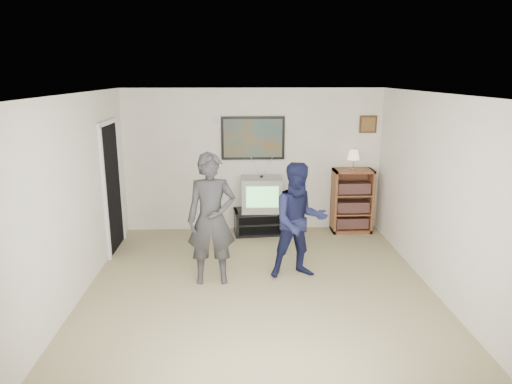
{
  "coord_description": "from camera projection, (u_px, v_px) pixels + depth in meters",
  "views": [
    {
      "loc": [
        -0.26,
        -5.38,
        2.73
      ],
      "look_at": [
        -0.02,
        0.69,
        1.15
      ],
      "focal_mm": 32.0,
      "sensor_mm": 36.0,
      "label": 1
    }
  ],
  "objects": [
    {
      "name": "room_shell",
      "position": [
        258.0,
        191.0,
        5.92
      ],
      "size": [
        4.51,
        5.0,
        2.51
      ],
      "color": "#837653",
      "rests_on": "ground"
    },
    {
      "name": "media_stand",
      "position": [
        259.0,
        222.0,
        8.0
      ],
      "size": [
        0.9,
        0.56,
        0.43
      ],
      "rotation": [
        0.0,
        0.0,
        0.1
      ],
      "color": "black",
      "rests_on": "room_shell"
    },
    {
      "name": "crt_television",
      "position": [
        261.0,
        194.0,
        7.88
      ],
      "size": [
        0.69,
        0.59,
        0.58
      ],
      "primitive_type": null,
      "rotation": [
        0.0,
        0.0,
        -0.01
      ],
      "color": "#999A95",
      "rests_on": "media_stand"
    },
    {
      "name": "bookshelf",
      "position": [
        352.0,
        201.0,
        8.03
      ],
      "size": [
        0.68,
        0.39,
        1.12
      ],
      "primitive_type": null,
      "color": "brown",
      "rests_on": "room_shell"
    },
    {
      "name": "table_lamp",
      "position": [
        353.0,
        160.0,
        7.85
      ],
      "size": [
        0.21,
        0.21,
        0.34
      ],
      "primitive_type": null,
      "color": "#FBDDBE",
      "rests_on": "bookshelf"
    },
    {
      "name": "person_tall",
      "position": [
        212.0,
        219.0,
        5.97
      ],
      "size": [
        0.67,
        0.46,
        1.76
      ],
      "primitive_type": "imported",
      "rotation": [
        0.0,
        0.0,
        0.05
      ],
      "color": "#2E2E30",
      "rests_on": "room_shell"
    },
    {
      "name": "person_short",
      "position": [
        299.0,
        221.0,
        6.16
      ],
      "size": [
        0.85,
        0.71,
        1.6
      ],
      "primitive_type": "imported",
      "rotation": [
        0.0,
        0.0,
        0.14
      ],
      "color": "#15193B",
      "rests_on": "room_shell"
    },
    {
      "name": "controller_left",
      "position": [
        213.0,
        188.0,
        6.07
      ],
      "size": [
        0.06,
        0.13,
        0.04
      ],
      "primitive_type": "cube",
      "rotation": [
        0.0,
        0.0,
        -0.22
      ],
      "color": "white",
      "rests_on": "person_tall"
    },
    {
      "name": "controller_right",
      "position": [
        300.0,
        195.0,
        6.28
      ],
      "size": [
        0.07,
        0.12,
        0.03
      ],
      "primitive_type": "cube",
      "rotation": [
        0.0,
        0.0,
        -0.29
      ],
      "color": "white",
      "rests_on": "person_short"
    },
    {
      "name": "poster",
      "position": [
        253.0,
        138.0,
        7.88
      ],
      "size": [
        1.1,
        0.03,
        0.75
      ],
      "primitive_type": "cube",
      "color": "black",
      "rests_on": "room_shell"
    },
    {
      "name": "air_vent",
      "position": [
        221.0,
        121.0,
        7.79
      ],
      "size": [
        0.28,
        0.02,
        0.14
      ],
      "primitive_type": "cube",
      "color": "white",
      "rests_on": "room_shell"
    },
    {
      "name": "small_picture",
      "position": [
        368.0,
        124.0,
        7.9
      ],
      "size": [
        0.3,
        0.03,
        0.3
      ],
      "primitive_type": "cube",
      "color": "#3F2014",
      "rests_on": "room_shell"
    },
    {
      "name": "doorway",
      "position": [
        112.0,
        188.0,
        7.11
      ],
      "size": [
        0.03,
        0.85,
        2.0
      ],
      "primitive_type": "cube",
      "color": "black",
      "rests_on": "room_shell"
    }
  ]
}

